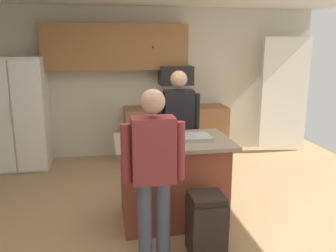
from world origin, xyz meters
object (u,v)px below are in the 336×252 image
microwave_over_range (176,75)px  glass_pilsner (135,134)px  glass_dark_ale (168,137)px  glass_short_whisky (154,131)px  refrigerator (18,113)px  person_guest_right (153,166)px  serving_tray (190,137)px  person_guest_left (178,124)px  kitchen_island (173,180)px  glass_stout_tall (160,133)px  trash_bin (206,224)px

microwave_over_range → glass_pilsner: size_ratio=3.41×
glass_dark_ale → glass_short_whisky: size_ratio=1.15×
refrigerator → person_guest_right: (1.78, -2.95, 0.04)m
serving_tray → person_guest_right: bearing=-125.4°
person_guest_left → serving_tray: 0.76m
kitchen_island → glass_stout_tall: glass_stout_tall is taller
kitchen_island → glass_dark_ale: (-0.08, -0.15, 0.55)m
refrigerator → kitchen_island: (2.10, -2.22, -0.41)m
glass_short_whisky → serving_tray: bearing=-26.6°
glass_dark_ale → serving_tray: bearing=27.0°
kitchen_island → glass_stout_tall: bearing=163.4°
kitchen_island → glass_stout_tall: size_ratio=8.64×
person_guest_right → serving_tray: bearing=-11.9°
person_guest_right → glass_pilsner: bearing=30.8°
kitchen_island → glass_pilsner: 0.69m
refrigerator → person_guest_left: size_ratio=1.08×
glass_dark_ale → kitchen_island: bearing=60.7°
glass_short_whisky → trash_bin: size_ratio=0.22×
trash_bin → glass_dark_ale: bearing=116.5°
refrigerator → microwave_over_range: (2.60, 0.12, 0.55)m
kitchen_island → serving_tray: size_ratio=2.90×
glass_dark_ale → serving_tray: glass_dark_ale is taller
person_guest_right → glass_stout_tall: size_ratio=11.04×
microwave_over_range → glass_pilsner: bearing=-111.4°
microwave_over_range → glass_stout_tall: size_ratio=3.80×
microwave_over_range → serving_tray: size_ratio=1.27×
kitchen_island → person_guest_left: (0.22, 0.76, 0.47)m
serving_tray → kitchen_island: bearing=178.1°
refrigerator → kitchen_island: refrigerator is taller
microwave_over_range → trash_bin: size_ratio=0.92×
person_guest_left → trash_bin: 1.60m
refrigerator → glass_stout_tall: bearing=-48.0°
kitchen_island → glass_short_whisky: (-0.18, 0.18, 0.54)m
trash_bin → person_guest_right: bearing=-176.8°
person_guest_left → glass_short_whisky: size_ratio=12.62×
refrigerator → glass_pilsner: 2.79m
refrigerator → kitchen_island: bearing=-46.6°
refrigerator → glass_pilsner: refrigerator is taller
refrigerator → serving_tray: size_ratio=4.08×
person_guest_right → glass_dark_ale: size_ratio=10.75×
person_guest_left → serving_tray: person_guest_left is taller
refrigerator → microwave_over_range: 2.66m
person_guest_left → glass_pilsner: person_guest_left is taller
glass_stout_tall → trash_bin: size_ratio=0.24×
person_guest_right → glass_short_whisky: bearing=15.1°
serving_tray → glass_short_whisky: bearing=153.4°
microwave_over_range → person_guest_left: bearing=-100.1°
kitchen_island → person_guest_right: bearing=-113.5°
glass_stout_tall → trash_bin: (0.33, -0.75, -0.73)m
kitchen_island → microwave_over_range: bearing=77.8°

